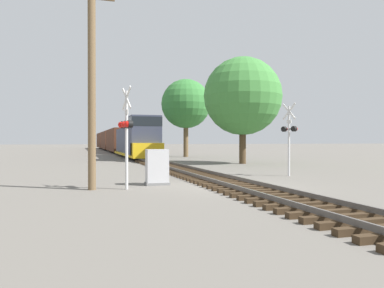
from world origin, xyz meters
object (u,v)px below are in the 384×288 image
at_px(crossing_signal_far, 289,133).
at_px(freight_train, 114,141).
at_px(utility_pole, 92,83).
at_px(tree_mid_background, 186,104).
at_px(relay_cabinet, 157,167).
at_px(tree_far_right, 243,96).
at_px(crossing_signal_near, 126,128).

bearing_deg(crossing_signal_far, freight_train, -12.46).
relative_size(utility_pole, tree_mid_background, 0.88).
distance_m(relay_cabinet, tree_far_right, 17.05).
bearing_deg(tree_far_right, crossing_signal_near, -129.54).
xyz_separation_m(crossing_signal_near, tree_far_right, (11.55, 13.99, 3.27)).
height_order(freight_train, crossing_signal_far, freight_train).
height_order(relay_cabinet, tree_far_right, tree_far_right).
relative_size(relay_cabinet, tree_far_right, 0.17).
xyz_separation_m(crossing_signal_near, crossing_signal_far, (9.34, 3.09, -0.06)).
relative_size(crossing_signal_near, tree_mid_background, 0.44).
distance_m(crossing_signal_far, tree_far_right, 11.61).
relative_size(freight_train, tree_far_right, 7.70).
height_order(freight_train, tree_far_right, tree_far_right).
xyz_separation_m(crossing_signal_far, utility_pole, (-10.64, -2.83, 1.84)).
xyz_separation_m(crossing_signal_far, tree_mid_background, (1.32, 25.15, 3.99)).
xyz_separation_m(freight_train, tree_mid_background, (6.22, -25.20, 4.39)).
bearing_deg(tree_far_right, freight_train, 100.22).
height_order(relay_cabinet, utility_pole, utility_pole).
relative_size(crossing_signal_near, relay_cabinet, 2.62).
height_order(freight_train, crossing_signal_near, freight_train).
relative_size(utility_pole, tree_far_right, 0.91).
bearing_deg(relay_cabinet, tree_far_right, 52.01).
height_order(utility_pole, tree_far_right, tree_far_right).
distance_m(utility_pole, tree_far_right, 18.86).
distance_m(crossing_signal_near, utility_pole, 2.23).
bearing_deg(freight_train, crossing_signal_far, -84.44).
xyz_separation_m(freight_train, crossing_signal_near, (-4.44, -53.44, 0.46)).
height_order(crossing_signal_far, tree_mid_background, tree_mid_background).
bearing_deg(freight_train, crossing_signal_near, -94.75).
bearing_deg(crossing_signal_near, tree_mid_background, 145.80).
bearing_deg(crossing_signal_near, utility_pole, -115.06).
distance_m(freight_train, tree_mid_background, 26.33).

